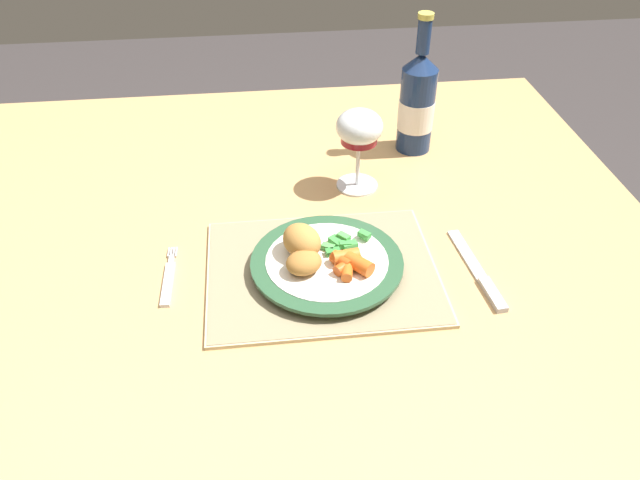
{
  "coord_description": "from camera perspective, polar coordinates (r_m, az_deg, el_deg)",
  "views": [
    {
      "loc": [
        -0.04,
        -0.84,
        1.36
      ],
      "look_at": [
        0.04,
        -0.1,
        0.78
      ],
      "focal_mm": 35.0,
      "sensor_mm": 36.0,
      "label": 1
    }
  ],
  "objects": [
    {
      "name": "bottle",
      "position": [
        1.23,
        8.86,
        12.28
      ],
      "size": [
        0.07,
        0.07,
        0.27
      ],
      "color": "navy",
      "rests_on": "dining_table"
    },
    {
      "name": "breaded_croquettes",
      "position": [
        0.92,
        -1.61,
        -0.69
      ],
      "size": [
        0.08,
        0.12,
        0.05
      ],
      "color": "#B77F3D",
      "rests_on": "dinner_plate"
    },
    {
      "name": "fork",
      "position": [
        0.96,
        -13.68,
        -3.55
      ],
      "size": [
        0.02,
        0.13,
        0.01
      ],
      "color": "silver",
      "rests_on": "dining_table"
    },
    {
      "name": "dinner_plate",
      "position": [
        0.94,
        0.63,
        -2.21
      ],
      "size": [
        0.23,
        0.23,
        0.02
      ],
      "color": "white",
      "rests_on": "placemat"
    },
    {
      "name": "glazed_carrots",
      "position": [
        0.91,
        2.72,
        -2.06
      ],
      "size": [
        0.06,
        0.06,
        0.02
      ],
      "color": "orange",
      "rests_on": "dinner_plate"
    },
    {
      "name": "ground_plane",
      "position": [
        1.6,
        -2.06,
        -20.44
      ],
      "size": [
        6.0,
        6.0,
        0.0
      ],
      "primitive_type": "plane",
      "color": "#383333"
    },
    {
      "name": "wine_glass",
      "position": [
        1.09,
        3.61,
        9.9
      ],
      "size": [
        0.08,
        0.08,
        0.15
      ],
      "color": "silver",
      "rests_on": "dining_table"
    },
    {
      "name": "dining_table",
      "position": [
        1.1,
        -2.82,
        -2.13
      ],
      "size": [
        1.24,
        1.07,
        0.74
      ],
      "color": "tan",
      "rests_on": "ground"
    },
    {
      "name": "table_knife",
      "position": [
        0.97,
        14.46,
        -3.17
      ],
      "size": [
        0.03,
        0.19,
        0.01
      ],
      "color": "silver",
      "rests_on": "dining_table"
    },
    {
      "name": "placemat",
      "position": [
        0.95,
        0.21,
        -2.85
      ],
      "size": [
        0.35,
        0.28,
        0.01
      ],
      "color": "#CCB789",
      "rests_on": "dining_table"
    },
    {
      "name": "green_beans_pile",
      "position": [
        0.96,
        2.09,
        -0.29
      ],
      "size": [
        0.08,
        0.05,
        0.01
      ],
      "color": "#4CA84C",
      "rests_on": "dinner_plate"
    }
  ]
}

